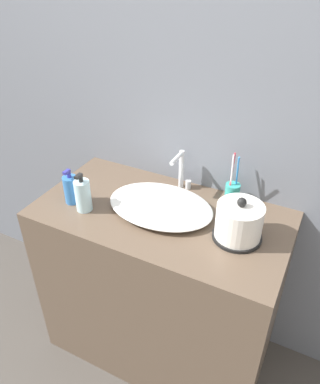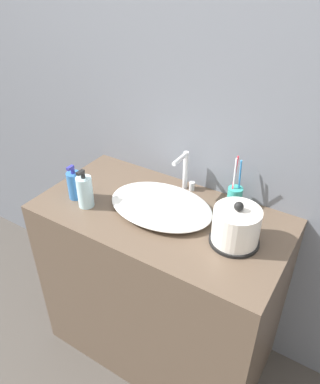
{
  "view_description": "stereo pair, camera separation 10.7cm",
  "coord_description": "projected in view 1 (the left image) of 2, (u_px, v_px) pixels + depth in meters",
  "views": [
    {
      "loc": [
        0.54,
        -0.8,
        1.74
      ],
      "look_at": [
        -0.0,
        0.27,
        0.95
      ],
      "focal_mm": 35.0,
      "sensor_mm": 36.0,
      "label": 1
    },
    {
      "loc": [
        0.63,
        -0.75,
        1.74
      ],
      "look_at": [
        -0.0,
        0.27,
        0.95
      ],
      "focal_mm": 35.0,
      "sensor_mm": 36.0,
      "label": 2
    }
  ],
  "objects": [
    {
      "name": "sink_basin",
      "position": [
        160.0,
        205.0,
        1.5
      ],
      "size": [
        0.43,
        0.31,
        0.05
      ],
      "color": "white",
      "rests_on": "vanity_counter"
    },
    {
      "name": "toothbrush_cup",
      "position": [
        232.0,
        192.0,
        1.53
      ],
      "size": [
        0.06,
        0.06,
        0.22
      ],
      "color": "teal",
      "rests_on": "vanity_counter"
    },
    {
      "name": "lotion_bottle",
      "position": [
        83.0,
        195.0,
        1.48
      ],
      "size": [
        0.06,
        0.06,
        0.17
      ],
      "color": "silver",
      "rests_on": "vanity_counter"
    },
    {
      "name": "electric_kettle",
      "position": [
        239.0,
        223.0,
        1.33
      ],
      "size": [
        0.18,
        0.18,
        0.17
      ],
      "color": "black",
      "rests_on": "vanity_counter"
    },
    {
      "name": "wall_back",
      "position": [
        194.0,
        80.0,
        1.45
      ],
      "size": [
        6.0,
        0.04,
        2.6
      ],
      "color": "slate",
      "rests_on": "ground_plane"
    },
    {
      "name": "shampoo_bottle",
      "position": [
        71.0,
        189.0,
        1.53
      ],
      "size": [
        0.06,
        0.06,
        0.15
      ],
      "color": "#3370B7",
      "rests_on": "vanity_counter"
    },
    {
      "name": "vanity_counter",
      "position": [
        161.0,
        286.0,
        1.73
      ],
      "size": [
        1.02,
        0.53,
        0.85
      ],
      "color": "brown",
      "rests_on": "ground_plane"
    },
    {
      "name": "faucet",
      "position": [
        181.0,
        169.0,
        1.59
      ],
      "size": [
        0.06,
        0.12,
        0.18
      ],
      "color": "silver",
      "rests_on": "vanity_counter"
    }
  ]
}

